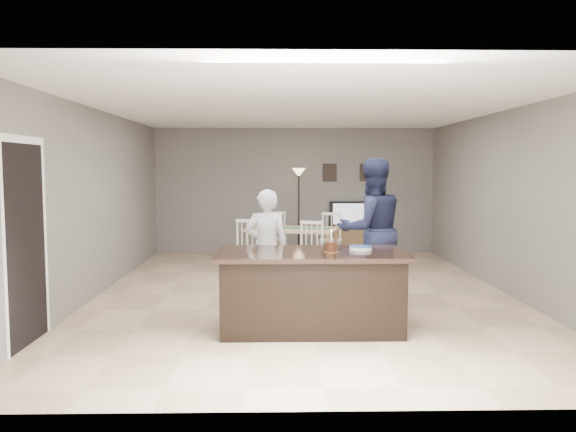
{
  "coord_description": "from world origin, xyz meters",
  "views": [
    {
      "loc": [
        -0.39,
        -8.12,
        1.85
      ],
      "look_at": [
        -0.23,
        -0.3,
        1.18
      ],
      "focal_mm": 35.0,
      "sensor_mm": 36.0,
      "label": 1
    }
  ],
  "objects_px": {
    "tv_console": "(351,240)",
    "birthday_cake": "(331,247)",
    "television": "(351,214)",
    "dining_table": "(292,235)",
    "floor_lamp": "(299,188)",
    "man": "(372,230)",
    "plate_stack": "(361,248)",
    "woman": "(267,248)",
    "kitchen_island": "(311,290)"
  },
  "relations": [
    {
      "from": "television",
      "to": "plate_stack",
      "type": "xyz_separation_m",
      "value": [
        -0.62,
        -5.52,
        0.06
      ]
    },
    {
      "from": "television",
      "to": "man",
      "type": "height_order",
      "value": "man"
    },
    {
      "from": "television",
      "to": "plate_stack",
      "type": "bearing_deg",
      "value": 83.62
    },
    {
      "from": "floor_lamp",
      "to": "man",
      "type": "bearing_deg",
      "value": -77.97
    },
    {
      "from": "tv_console",
      "to": "floor_lamp",
      "type": "bearing_deg",
      "value": -168.88
    },
    {
      "from": "dining_table",
      "to": "man",
      "type": "bearing_deg",
      "value": -50.94
    },
    {
      "from": "birthday_cake",
      "to": "dining_table",
      "type": "distance_m",
      "value": 3.85
    },
    {
      "from": "kitchen_island",
      "to": "woman",
      "type": "bearing_deg",
      "value": 115.77
    },
    {
      "from": "kitchen_island",
      "to": "birthday_cake",
      "type": "distance_m",
      "value": 0.56
    },
    {
      "from": "woman",
      "to": "kitchen_island",
      "type": "bearing_deg",
      "value": 117.33
    },
    {
      "from": "television",
      "to": "floor_lamp",
      "type": "relative_size",
      "value": 0.5
    },
    {
      "from": "tv_console",
      "to": "television",
      "type": "bearing_deg",
      "value": 90.0
    },
    {
      "from": "woman",
      "to": "plate_stack",
      "type": "bearing_deg",
      "value": 140.39
    },
    {
      "from": "floor_lamp",
      "to": "tv_console",
      "type": "bearing_deg",
      "value": 11.12
    },
    {
      "from": "television",
      "to": "man",
      "type": "xyz_separation_m",
      "value": [
        -0.28,
        -4.29,
        0.13
      ]
    },
    {
      "from": "television",
      "to": "tv_console",
      "type": "bearing_deg",
      "value": 90.0
    },
    {
      "from": "tv_console",
      "to": "birthday_cake",
      "type": "distance_m",
      "value": 5.74
    },
    {
      "from": "kitchen_island",
      "to": "birthday_cake",
      "type": "relative_size",
      "value": 8.33
    },
    {
      "from": "plate_stack",
      "to": "dining_table",
      "type": "bearing_deg",
      "value": 100.78
    },
    {
      "from": "floor_lamp",
      "to": "birthday_cake",
      "type": "bearing_deg",
      "value": -88.34
    },
    {
      "from": "woman",
      "to": "birthday_cake",
      "type": "distance_m",
      "value": 1.38
    },
    {
      "from": "kitchen_island",
      "to": "floor_lamp",
      "type": "relative_size",
      "value": 1.17
    },
    {
      "from": "dining_table",
      "to": "kitchen_island",
      "type": "bearing_deg",
      "value": -72.33
    },
    {
      "from": "dining_table",
      "to": "plate_stack",
      "type": "bearing_deg",
      "value": -63.25
    },
    {
      "from": "plate_stack",
      "to": "tv_console",
      "type": "bearing_deg",
      "value": 83.54
    },
    {
      "from": "television",
      "to": "plate_stack",
      "type": "relative_size",
      "value": 3.34
    },
    {
      "from": "kitchen_island",
      "to": "plate_stack",
      "type": "bearing_deg",
      "value": 11.65
    },
    {
      "from": "floor_lamp",
      "to": "woman",
      "type": "bearing_deg",
      "value": -97.95
    },
    {
      "from": "woman",
      "to": "birthday_cake",
      "type": "bearing_deg",
      "value": 124.91
    },
    {
      "from": "television",
      "to": "woman",
      "type": "bearing_deg",
      "value": 69.22
    },
    {
      "from": "man",
      "to": "dining_table",
      "type": "height_order",
      "value": "man"
    },
    {
      "from": "dining_table",
      "to": "floor_lamp",
      "type": "bearing_deg",
      "value": 99.5
    },
    {
      "from": "kitchen_island",
      "to": "tv_console",
      "type": "relative_size",
      "value": 1.79
    },
    {
      "from": "woman",
      "to": "dining_table",
      "type": "relative_size",
      "value": 0.72
    },
    {
      "from": "woman",
      "to": "plate_stack",
      "type": "xyz_separation_m",
      "value": [
        1.11,
        -0.97,
        0.14
      ]
    },
    {
      "from": "birthday_cake",
      "to": "dining_table",
      "type": "height_order",
      "value": "birthday_cake"
    },
    {
      "from": "dining_table",
      "to": "floor_lamp",
      "type": "relative_size",
      "value": 1.18
    },
    {
      "from": "woman",
      "to": "man",
      "type": "relative_size",
      "value": 0.79
    },
    {
      "from": "tv_console",
      "to": "man",
      "type": "relative_size",
      "value": 0.6
    },
    {
      "from": "plate_stack",
      "to": "dining_table",
      "type": "xyz_separation_m",
      "value": [
        -0.69,
        3.65,
        -0.29
      ]
    },
    {
      "from": "woman",
      "to": "birthday_cake",
      "type": "relative_size",
      "value": 6.08
    },
    {
      "from": "tv_console",
      "to": "birthday_cake",
      "type": "xyz_separation_m",
      "value": [
        -0.98,
        -5.62,
        0.66
      ]
    },
    {
      "from": "tv_console",
      "to": "television",
      "type": "xyz_separation_m",
      "value": [
        0.0,
        0.07,
        0.56
      ]
    },
    {
      "from": "television",
      "to": "floor_lamp",
      "type": "bearing_deg",
      "value": 14.48
    },
    {
      "from": "plate_stack",
      "to": "floor_lamp",
      "type": "bearing_deg",
      "value": 95.63
    },
    {
      "from": "birthday_cake",
      "to": "dining_table",
      "type": "bearing_deg",
      "value": 95.02
    },
    {
      "from": "tv_console",
      "to": "plate_stack",
      "type": "bearing_deg",
      "value": -96.46
    },
    {
      "from": "birthday_cake",
      "to": "plate_stack",
      "type": "relative_size",
      "value": 0.94
    },
    {
      "from": "birthday_cake",
      "to": "tv_console",
      "type": "bearing_deg",
      "value": 80.15
    },
    {
      "from": "birthday_cake",
      "to": "plate_stack",
      "type": "xyz_separation_m",
      "value": [
        0.36,
        0.17,
        -0.04
      ]
    }
  ]
}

